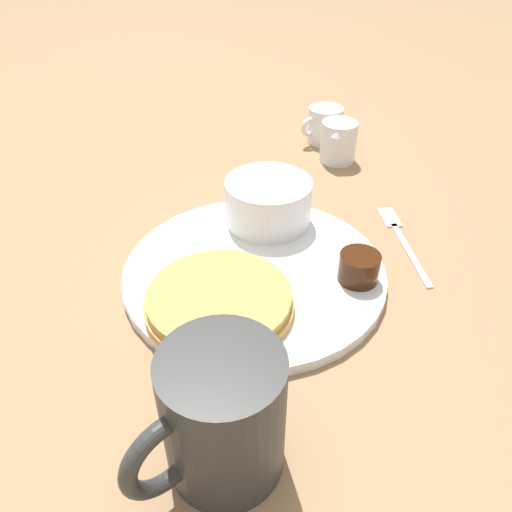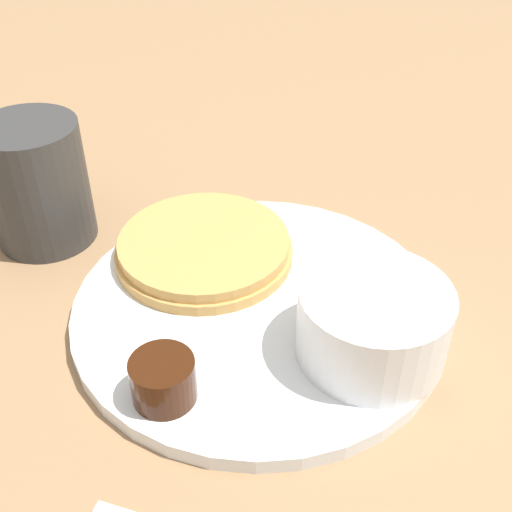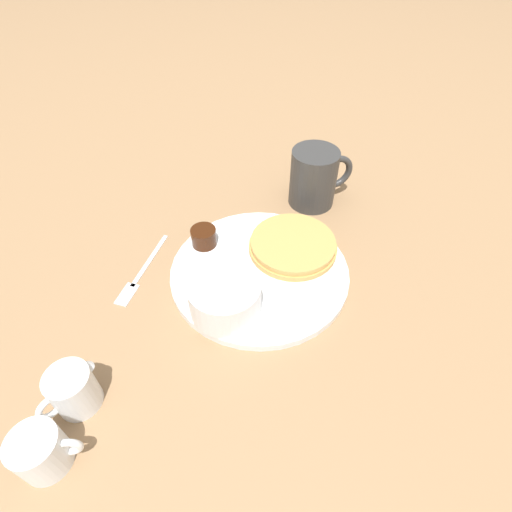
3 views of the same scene
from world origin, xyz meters
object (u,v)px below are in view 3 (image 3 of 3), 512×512
at_px(bowl, 225,296).
at_px(coffee_mug, 315,178).
at_px(plate, 260,272).
at_px(creamer_pitcher_near, 73,390).
at_px(creamer_pitcher_far, 41,451).
at_px(fork, 139,276).

bearing_deg(bowl, coffee_mug, -7.48).
xyz_separation_m(plate, coffee_mug, (0.21, -0.02, 0.05)).
distance_m(creamer_pitcher_near, creamer_pitcher_far, 0.07).
bearing_deg(creamer_pitcher_near, plate, -24.45).
distance_m(coffee_mug, fork, 0.35).
distance_m(coffee_mug, creamer_pitcher_far, 0.56).
xyz_separation_m(plate, bowl, (-0.09, 0.02, 0.03)).
bearing_deg(plate, creamer_pitcher_far, 161.80).
relative_size(creamer_pitcher_far, fork, 0.46).
height_order(plate, creamer_pitcher_far, creamer_pitcher_far).
relative_size(plate, coffee_mug, 2.61).
relative_size(bowl, creamer_pitcher_near, 1.33).
height_order(plate, coffee_mug, coffee_mug).
bearing_deg(plate, creamer_pitcher_near, 155.55).
distance_m(coffee_mug, creamer_pitcher_near, 0.50).
bearing_deg(fork, creamer_pitcher_far, -166.92).
xyz_separation_m(bowl, fork, (0.01, 0.15, -0.04)).
xyz_separation_m(creamer_pitcher_near, creamer_pitcher_far, (-0.07, -0.01, -0.00)).
xyz_separation_m(creamer_pitcher_far, fork, (0.26, 0.06, -0.03)).
bearing_deg(plate, bowl, 169.60).
height_order(bowl, fork, bowl).
relative_size(plate, bowl, 2.74).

